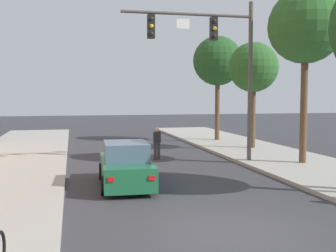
{
  "coord_description": "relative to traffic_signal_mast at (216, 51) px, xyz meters",
  "views": [
    {
      "loc": [
        -3.72,
        -9.3,
        3.26
      ],
      "look_at": [
        0.13,
        7.52,
        2.0
      ],
      "focal_mm": 45.11,
      "sensor_mm": 36.0,
      "label": 1
    }
  ],
  "objects": [
    {
      "name": "ground_plane",
      "position": [
        -2.85,
        -9.51,
        -5.33
      ],
      "size": [
        120.0,
        120.0,
        0.0
      ],
      "primitive_type": "plane",
      "color": "#38383D"
    },
    {
      "name": "traffic_signal_mast",
      "position": [
        0.0,
        0.0,
        0.0
      ],
      "size": [
        6.25,
        0.38,
        7.5
      ],
      "color": "#514C47",
      "rests_on": "sidewalk_right"
    },
    {
      "name": "car_lead_green",
      "position": [
        -4.71,
        -3.89,
        -4.6
      ],
      "size": [
        1.96,
        4.3,
        1.6
      ],
      "color": "#1E663D",
      "rests_on": "ground"
    },
    {
      "name": "pedestrian_crossing_road",
      "position": [
        -2.38,
        2.03,
        -4.41
      ],
      "size": [
        0.36,
        0.22,
        1.64
      ],
      "color": "#333338",
      "rests_on": "ground"
    },
    {
      "name": "street_tree_second",
      "position": [
        3.83,
        -1.32,
        1.02
      ],
      "size": [
        3.4,
        3.4,
        7.95
      ],
      "color": "brown",
      "rests_on": "sidewalk_right"
    },
    {
      "name": "street_tree_third",
      "position": [
        3.89,
        4.4,
        -0.46
      ],
      "size": [
        2.93,
        2.93,
        6.23
      ],
      "color": "brown",
      "rests_on": "sidewalk_right"
    },
    {
      "name": "street_tree_farthest",
      "position": [
        3.33,
        9.09,
        0.28
      ],
      "size": [
        3.41,
        3.41,
        7.19
      ],
      "color": "brown",
      "rests_on": "sidewalk_right"
    }
  ]
}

